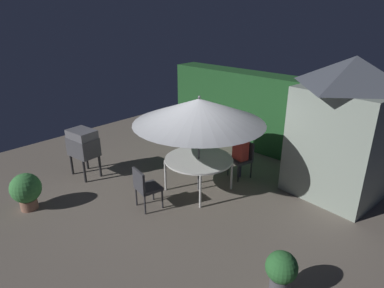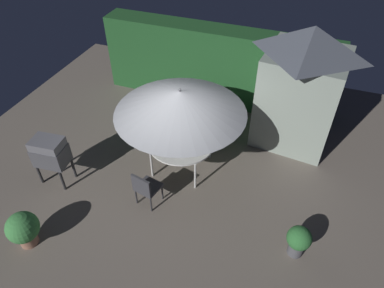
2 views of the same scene
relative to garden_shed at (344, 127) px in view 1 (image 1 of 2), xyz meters
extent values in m
plane|color=#6B6056|center=(-2.42, -2.46, -1.54)|extent=(11.00, 11.00, 0.00)
cube|color=#1E4C23|center=(-2.42, 1.04, -0.44)|extent=(6.61, 0.78, 2.20)
cube|color=gray|center=(0.00, 0.00, -0.34)|extent=(1.97, 1.90, 2.40)
pyramid|color=#4C515B|center=(0.00, 0.00, 1.17)|extent=(2.09, 2.01, 0.63)
cube|color=slate|center=(0.09, 0.86, -0.61)|extent=(0.75, 0.11, 1.87)
cylinder|color=white|center=(-2.29, -2.08, -0.77)|extent=(1.52, 1.52, 0.04)
cylinder|color=beige|center=(-2.82, -2.61, -1.17)|extent=(0.05, 0.05, 0.75)
cylinder|color=beige|center=(-1.76, -2.61, -1.17)|extent=(0.05, 0.05, 0.75)
cylinder|color=beige|center=(-2.82, -1.54, -1.17)|extent=(0.05, 0.05, 0.75)
cylinder|color=beige|center=(-1.76, -1.54, -1.17)|extent=(0.05, 0.05, 0.75)
cylinder|color=#4C4C51|center=(-2.29, -2.08, -0.47)|extent=(0.04, 0.04, 2.15)
cone|color=gray|center=(-2.29, -2.08, 0.34)|extent=(2.84, 2.84, 0.53)
sphere|color=#4C4C51|center=(-2.29, -2.08, 0.64)|extent=(0.06, 0.06, 0.06)
cube|color=#47474C|center=(-4.81, -3.47, -0.77)|extent=(0.74, 0.56, 0.45)
cube|color=slate|center=(-4.81, -3.47, -0.44)|extent=(0.71, 0.54, 0.20)
cylinder|color=#262628|center=(-5.12, -3.68, -1.27)|extent=(0.06, 0.06, 0.55)
cylinder|color=#262628|center=(-4.50, -3.68, -1.27)|extent=(0.06, 0.06, 0.55)
cylinder|color=#262628|center=(-5.12, -3.26, -1.27)|extent=(0.06, 0.06, 0.55)
cylinder|color=#262628|center=(-4.50, -3.26, -1.27)|extent=(0.06, 0.06, 0.55)
cube|color=#38383D|center=(-1.99, -0.90, -1.09)|extent=(0.56, 0.56, 0.06)
cube|color=#38383D|center=(-1.94, -0.70, -0.87)|extent=(0.46, 0.16, 0.45)
cylinder|color=#2C2C30|center=(-1.75, -0.76, -1.32)|extent=(0.04, 0.04, 0.45)
cylinder|color=#2C2C30|center=(-2.13, -0.66, -1.32)|extent=(0.04, 0.04, 0.45)
cylinder|color=#2C2C30|center=(-1.85, -1.15, -1.32)|extent=(0.04, 0.04, 0.45)
cylinder|color=#2C2C30|center=(-2.23, -1.05, -1.32)|extent=(0.04, 0.04, 0.45)
cube|color=#38383D|center=(-2.55, -3.32, -1.09)|extent=(0.55, 0.55, 0.06)
cube|color=#38383D|center=(-2.60, -3.52, -0.87)|extent=(0.46, 0.14, 0.45)
cylinder|color=#2C2C30|center=(-2.79, -3.47, -1.32)|extent=(0.04, 0.04, 0.45)
cylinder|color=#2C2C30|center=(-2.40, -3.56, -1.32)|extent=(0.04, 0.04, 0.45)
cylinder|color=#2C2C30|center=(-2.71, -3.08, -1.32)|extent=(0.04, 0.04, 0.45)
cylinder|color=#2C2C30|center=(-2.32, -3.16, -1.32)|extent=(0.04, 0.04, 0.45)
cylinder|color=#936651|center=(-4.32, -5.09, -1.43)|extent=(0.34, 0.34, 0.23)
sphere|color=#3D8442|center=(-4.32, -5.09, -1.05)|extent=(0.62, 0.62, 0.62)
cylinder|color=#4C4C51|center=(0.60, -3.51, -1.40)|extent=(0.29, 0.29, 0.28)
sphere|color=#2D6B33|center=(0.60, -3.51, -1.07)|extent=(0.46, 0.46, 0.46)
cube|color=#CC3D33|center=(-1.99, -0.90, -0.79)|extent=(0.39, 0.32, 0.55)
sphere|color=tan|center=(-1.99, -0.90, -0.39)|extent=(0.22, 0.22, 0.22)
cylinder|color=#383347|center=(-1.99, -0.90, -1.30)|extent=(0.10, 0.10, 0.48)
camera|label=1|loc=(2.22, -7.07, 2.31)|focal=31.07mm
camera|label=2|loc=(0.02, -7.62, 4.43)|focal=32.53mm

